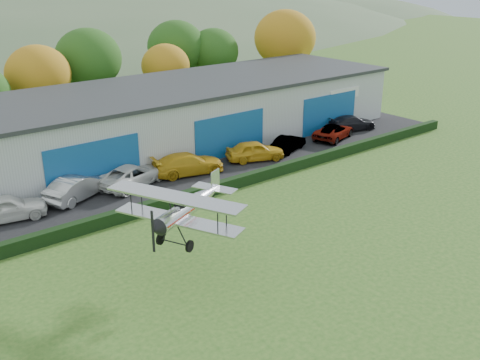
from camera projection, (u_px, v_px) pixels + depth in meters
ground at (423, 288)px, 26.91m from camera, size 300.00×300.00×0.00m
apron at (218, 164)px, 43.92m from camera, size 48.00×9.00×0.05m
hedge at (257, 176)px, 40.30m from camera, size 46.00×0.60×0.80m
hangar at (189, 112)px, 49.21m from camera, size 40.60×12.60×5.30m
tree_belt at (84, 65)px, 54.92m from camera, size 75.70×13.22×10.12m
car_0 at (5, 208)px, 33.79m from camera, size 5.14×2.81×1.66m
car_1 at (78, 187)px, 37.03m from camera, size 5.34×3.65×1.67m
car_2 at (133, 175)px, 39.34m from camera, size 6.03×4.17×1.53m
car_3 at (188, 164)px, 41.52m from camera, size 5.92×3.40×1.62m
car_4 at (255, 151)px, 44.47m from camera, size 5.10×3.50×1.61m
car_5 at (288, 143)px, 46.80m from camera, size 4.38×2.78×1.36m
car_6 at (334, 132)px, 50.10m from camera, size 5.44×3.72×1.38m
car_7 at (352, 123)px, 52.83m from camera, size 5.24×3.11×1.42m
biplane at (186, 207)px, 27.02m from camera, size 6.45×7.00×2.69m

